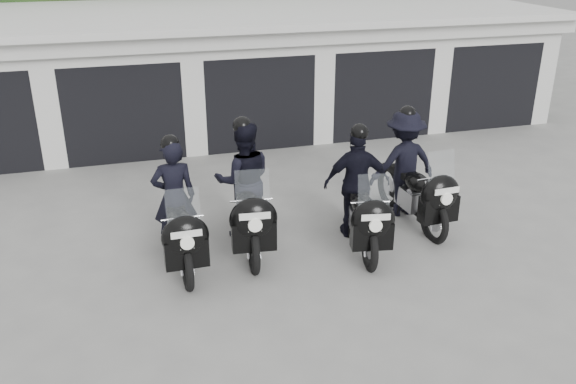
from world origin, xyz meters
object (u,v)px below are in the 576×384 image
object	(u,v)px
police_bike_b	(245,191)
police_bike_d	(408,171)
police_bike_c	(359,193)
police_bike_a	(177,214)

from	to	relation	value
police_bike_b	police_bike_d	distance (m)	2.99
police_bike_c	police_bike_d	bearing A→B (deg)	37.31
police_bike_b	police_bike_d	size ratio (longest dim) A/B	1.03
police_bike_a	police_bike_b	distance (m)	1.21
police_bike_a	police_bike_b	bearing A→B (deg)	16.72
police_bike_b	police_bike_c	size ratio (longest dim) A/B	1.07
police_bike_d	police_bike_b	bearing A→B (deg)	179.22
police_bike_c	police_bike_a	bearing A→B (deg)	-171.86
police_bike_b	police_bike_c	bearing A→B (deg)	-9.02
police_bike_d	police_bike_a	bearing A→B (deg)	-176.42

